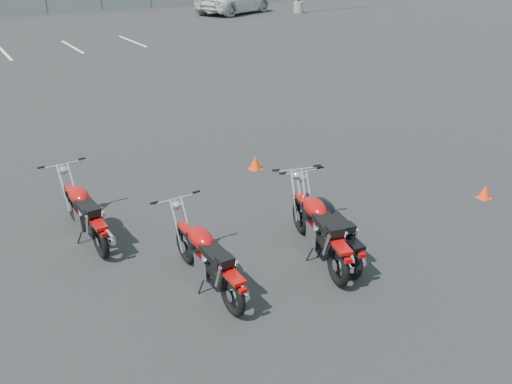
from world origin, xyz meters
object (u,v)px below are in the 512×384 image
motorcycle_second_black (328,226)px  motorcycle_third_red (208,258)px  motorcycle_front_red (85,213)px  motorcycle_rear_red (319,228)px

motorcycle_second_black → motorcycle_third_red: size_ratio=1.01×
motorcycle_front_red → motorcycle_third_red: 2.43m
motorcycle_third_red → motorcycle_rear_red: size_ratio=0.95×
motorcycle_front_red → motorcycle_rear_red: size_ratio=0.95×
motorcycle_front_red → motorcycle_third_red: size_ratio=1.01×
motorcycle_third_red → motorcycle_second_black: bearing=-6.3°
motorcycle_third_red → motorcycle_front_red: bearing=115.6°
motorcycle_second_black → motorcycle_rear_red: size_ratio=0.95×
motorcycle_front_red → motorcycle_second_black: motorcycle_second_black is taller
motorcycle_front_red → motorcycle_second_black: size_ratio=1.00×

